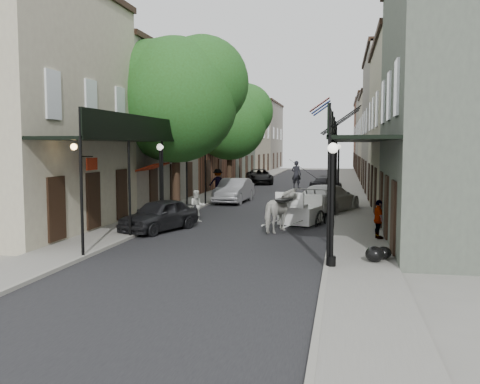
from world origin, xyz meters
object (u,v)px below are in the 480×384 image
at_px(car_right_near, 328,198).
at_px(pedestrian_sidewalk_right, 379,219).
at_px(pedestrian_sidewalk_left, 218,182).
at_px(car_right_far, 326,184).
at_px(tree_far, 234,119).
at_px(lamppost_right_near, 332,202).
at_px(pedestrian_walking, 197,206).
at_px(horse, 281,211).
at_px(lamppost_right_far, 338,171).
at_px(car_left_far, 259,176).
at_px(carriage, 304,199).
at_px(lamppost_left, 160,181).
at_px(tree_near, 183,95).
at_px(car_left_near, 159,215).
at_px(car_left_mid, 234,191).

bearing_deg(car_right_near, pedestrian_sidewalk_right, 124.00).
xyz_separation_m(pedestrian_sidewalk_left, car_right_far, (7.54, 6.43, -0.46)).
distance_m(tree_far, lamppost_right_near, 27.74).
bearing_deg(pedestrian_walking, horse, -50.52).
height_order(lamppost_right_far, car_left_far, lamppost_right_far).
height_order(horse, car_right_far, horse).
distance_m(carriage, pedestrian_walking, 5.19).
xyz_separation_m(lamppost_right_near, car_right_near, (-0.50, 14.21, -1.27)).
xyz_separation_m(lamppost_right_far, carriage, (-1.53, -10.52, -0.85)).
distance_m(lamppost_left, horse, 6.14).
xyz_separation_m(tree_near, pedestrian_sidewalk_left, (-0.28, 9.20, -5.40)).
bearing_deg(pedestrian_sidewalk_right, tree_near, 41.75).
xyz_separation_m(pedestrian_sidewalk_right, car_left_near, (-9.27, 0.86, -0.18)).
distance_m(tree_near, pedestrian_sidewalk_right, 13.45).
relative_size(lamppost_right_near, pedestrian_walking, 2.35).
relative_size(carriage, pedestrian_sidewalk_right, 2.02).
distance_m(car_left_near, car_left_far, 29.24).
bearing_deg(carriage, car_right_near, 93.30).
distance_m(lamppost_left, pedestrian_walking, 2.21).
height_order(tree_near, car_right_far, tree_near).
height_order(horse, pedestrian_sidewalk_left, pedestrian_sidewalk_left).
relative_size(carriage, pedestrian_sidewalk_left, 1.59).
xyz_separation_m(pedestrian_walking, car_right_far, (5.65, 18.79, -0.15)).
distance_m(car_left_far, car_right_near, 22.22).
bearing_deg(car_left_near, pedestrian_sidewalk_right, 14.24).
relative_size(horse, pedestrian_sidewalk_right, 1.43).
xyz_separation_m(lamppost_right_far, car_right_far, (-1.04, 7.80, -1.42)).
bearing_deg(carriage, pedestrian_walking, -159.18).
xyz_separation_m(lamppost_left, car_left_near, (0.63, -2.00, -1.34)).
xyz_separation_m(tree_near, car_right_near, (7.80, 2.04, -5.71)).
bearing_deg(car_right_near, pedestrian_sidewalk_left, -21.19).
bearing_deg(car_left_mid, pedestrian_walking, -86.54).
height_order(tree_near, lamppost_right_far, tree_near).
bearing_deg(car_left_far, carriage, -89.39).
bearing_deg(lamppost_right_near, lamppost_left, 135.71).
bearing_deg(car_left_mid, car_left_near, -90.73).
bearing_deg(car_right_far, pedestrian_sidewalk_left, 63.55).
distance_m(lamppost_right_near, car_right_near, 14.28).
xyz_separation_m(lamppost_left, horse, (5.90, -1.28, -1.13)).
xyz_separation_m(pedestrian_sidewalk_right, car_left_far, (-9.40, 30.09, -0.16)).
bearing_deg(tree_far, horse, -72.74).
bearing_deg(lamppost_right_far, lamppost_right_near, -90.00).
xyz_separation_m(tree_far, pedestrian_sidewalk_left, (-0.23, -4.80, -4.75)).
bearing_deg(tree_near, lamppost_right_near, -55.73).
xyz_separation_m(lamppost_right_near, pedestrian_sidewalk_left, (-8.58, 21.37, -0.96)).
relative_size(car_left_mid, car_left_far, 0.92).
xyz_separation_m(tree_near, car_left_far, (0.60, 23.06, -5.76)).
relative_size(lamppost_left, carriage, 1.21).
xyz_separation_m(lamppost_right_near, horse, (-2.30, 6.72, -1.13)).
distance_m(lamppost_right_far, horse, 13.53).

